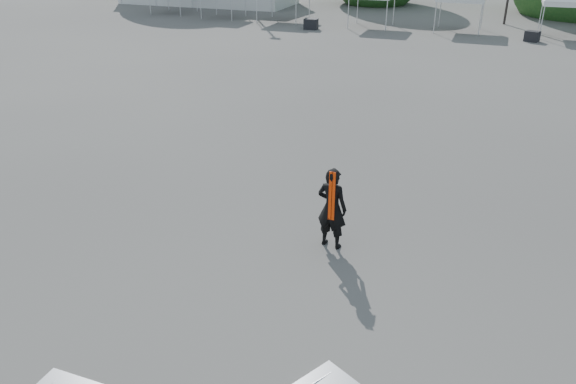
% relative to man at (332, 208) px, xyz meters
% --- Properties ---
extents(ground, '(120.00, 120.00, 0.00)m').
position_rel_man_xyz_m(ground, '(0.04, 1.49, -0.93)').
color(ground, '#474442').
rests_on(ground, ground).
extents(man, '(0.74, 0.55, 1.86)m').
position_rel_man_xyz_m(man, '(0.00, 0.00, 0.00)').
color(man, black).
rests_on(man, ground).
extents(crate_west, '(0.95, 0.78, 0.69)m').
position_rel_man_xyz_m(crate_west, '(-9.19, 26.73, -0.58)').
color(crate_west, black).
rests_on(crate_west, ground).
extents(crate_mid, '(0.96, 0.85, 0.62)m').
position_rel_man_xyz_m(crate_mid, '(4.71, 27.20, -0.62)').
color(crate_mid, black).
rests_on(crate_mid, ground).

